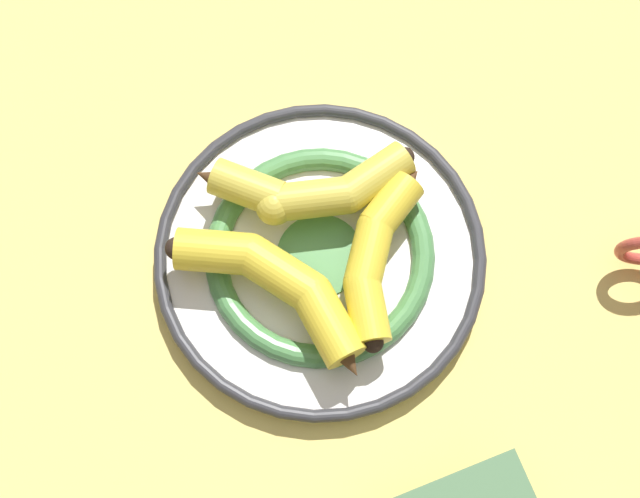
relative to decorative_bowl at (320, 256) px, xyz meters
name	(u,v)px	position (x,y,z in m)	size (l,w,h in m)	color
ground_plane	(350,274)	(-0.01, 0.03, -0.01)	(2.80, 2.80, 0.00)	#E5CC6B
decorative_bowl	(320,256)	(0.00, 0.00, 0.00)	(0.31, 0.31, 0.03)	white
banana_a	(307,190)	(-0.04, -0.04, 0.03)	(0.15, 0.17, 0.03)	gold
banana_b	(377,253)	(-0.02, 0.05, 0.03)	(0.17, 0.09, 0.03)	yellow
banana_c	(278,285)	(0.05, -0.01, 0.03)	(0.07, 0.21, 0.04)	yellow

